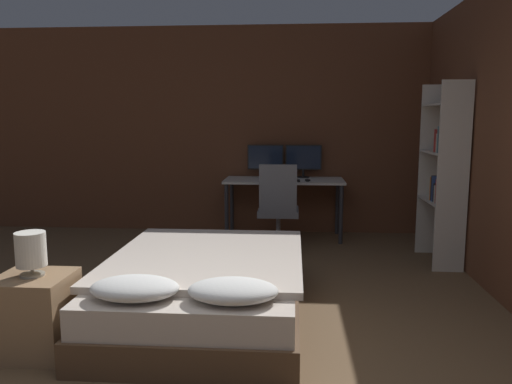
# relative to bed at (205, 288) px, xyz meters

# --- Properties ---
(wall_back) EXTENTS (12.00, 0.06, 2.70)m
(wall_back) POSITION_rel_bed_xyz_m (0.29, 3.04, 1.11)
(wall_back) COLOR brown
(wall_back) RESTS_ON ground_plane
(bed) EXTENTS (1.45, 2.00, 0.55)m
(bed) POSITION_rel_bed_xyz_m (0.00, 0.00, 0.00)
(bed) COLOR brown
(bed) RESTS_ON ground_plane
(nightstand) EXTENTS (0.45, 0.44, 0.52)m
(nightstand) POSITION_rel_bed_xyz_m (-0.99, -0.65, 0.02)
(nightstand) COLOR #997551
(nightstand) RESTS_ON ground_plane
(bedside_lamp) EXTENTS (0.19, 0.19, 0.28)m
(bedside_lamp) POSITION_rel_bed_xyz_m (-0.99, -0.65, 0.45)
(bedside_lamp) COLOR gray
(bedside_lamp) RESTS_ON nightstand
(desk) EXTENTS (1.49, 0.63, 0.75)m
(desk) POSITION_rel_bed_xyz_m (0.54, 2.65, 0.42)
(desk) COLOR beige
(desk) RESTS_ON ground_plane
(monitor_left) EXTENTS (0.46, 0.16, 0.42)m
(monitor_left) POSITION_rel_bed_xyz_m (0.29, 2.86, 0.75)
(monitor_left) COLOR black
(monitor_left) RESTS_ON desk
(monitor_right) EXTENTS (0.46, 0.16, 0.42)m
(monitor_right) POSITION_rel_bed_xyz_m (0.78, 2.86, 0.75)
(monitor_right) COLOR black
(monitor_right) RESTS_ON desk
(keyboard) EXTENTS (0.40, 0.13, 0.02)m
(keyboard) POSITION_rel_bed_xyz_m (0.54, 2.44, 0.52)
(keyboard) COLOR black
(keyboard) RESTS_ON desk
(computer_mouse) EXTENTS (0.07, 0.05, 0.04)m
(computer_mouse) POSITION_rel_bed_xyz_m (0.83, 2.44, 0.53)
(computer_mouse) COLOR black
(computer_mouse) RESTS_ON desk
(office_chair) EXTENTS (0.52, 0.52, 1.02)m
(office_chair) POSITION_rel_bed_xyz_m (0.49, 1.92, 0.17)
(office_chair) COLOR black
(office_chair) RESTS_ON ground_plane
(bookshelf) EXTENTS (0.30, 0.74, 1.87)m
(bookshelf) POSITION_rel_bed_xyz_m (2.20, 1.61, 0.78)
(bookshelf) COLOR beige
(bookshelf) RESTS_ON ground_plane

